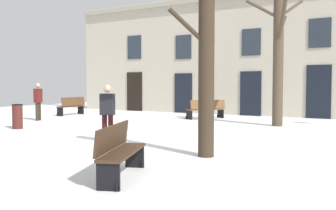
{
  "coord_description": "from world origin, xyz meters",
  "views": [
    {
      "loc": [
        7.0,
        -9.68,
        1.61
      ],
      "look_at": [
        0.0,
        1.97,
        0.89
      ],
      "focal_mm": 42.33,
      "sensor_mm": 36.0,
      "label": 1
    }
  ],
  "objects": [
    {
      "name": "person_by_shop_door",
      "position": [
        -6.96,
        2.36,
        0.92
      ],
      "size": [
        0.32,
        0.43,
        1.67
      ],
      "rotation": [
        0.0,
        0.0,
        5.02
      ],
      "color": "#2D271E",
      "rests_on": "ground"
    },
    {
      "name": "ground_plane",
      "position": [
        0.0,
        0.0,
        0.0
      ],
      "size": [
        35.12,
        35.12,
        0.0
      ],
      "primitive_type": "plane",
      "color": "white"
    },
    {
      "name": "litter_bin",
      "position": [
        -5.01,
        -0.27,
        0.45
      ],
      "size": [
        0.39,
        0.39,
        0.89
      ],
      "color": "#4C1E19",
      "rests_on": "ground"
    },
    {
      "name": "bench_far_corner",
      "position": [
        -7.9,
        5.36,
        0.49
      ],
      "size": [
        0.53,
        1.74,
        0.94
      ],
      "rotation": [
        0.0,
        0.0,
        4.76
      ],
      "color": "#51331E",
      "rests_on": "ground"
    },
    {
      "name": "tree_left_of_center",
      "position": [
        2.79,
        5.55,
        2.83
      ],
      "size": [
        1.82,
        2.5,
        5.54
      ],
      "color": "#4C3D2D",
      "rests_on": "ground"
    },
    {
      "name": "bench_by_litter_bin",
      "position": [
        -0.97,
        7.03,
        0.45
      ],
      "size": [
        1.39,
        1.9,
        0.89
      ],
      "rotation": [
        0.0,
        0.0,
        4.19
      ],
      "color": "brown",
      "rests_on": "ground"
    },
    {
      "name": "tree_center",
      "position": [
        3.22,
        -1.74,
        2.39
      ],
      "size": [
        1.8,
        2.07,
        4.86
      ],
      "color": "#382B1E",
      "rests_on": "ground"
    },
    {
      "name": "person_strolling",
      "position": [
        -0.03,
        -1.22,
        0.87
      ],
      "size": [
        0.43,
        0.33,
        1.59
      ],
      "rotation": [
        0.0,
        0.0,
        0.32
      ],
      "color": "#350F0F",
      "rests_on": "ground"
    },
    {
      "name": "building_facade",
      "position": [
        0.01,
        10.02,
        3.25
      ],
      "size": [
        21.95,
        0.6,
        6.4
      ],
      "color": "#BCB29E",
      "rests_on": "ground"
    },
    {
      "name": "bench_near_lamp",
      "position": [
        2.81,
        -4.33,
        0.48
      ],
      "size": [
        1.08,
        1.86,
        0.92
      ],
      "rotation": [
        0.0,
        0.0,
        1.96
      ],
      "color": "#3D2819",
      "rests_on": "ground"
    }
  ]
}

